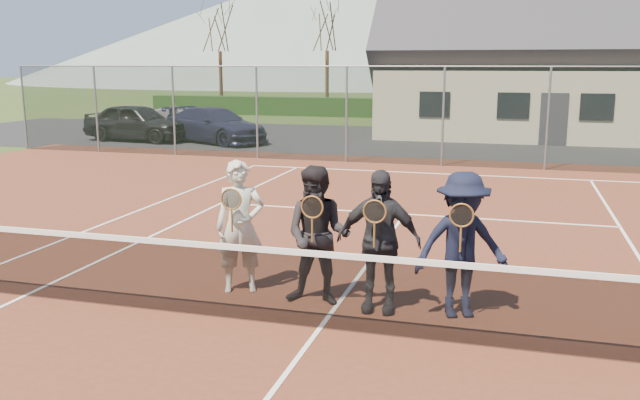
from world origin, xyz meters
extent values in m
plane|color=#2C4017|center=(0.00, 20.00, 0.00)|extent=(220.00, 220.00, 0.00)
cube|color=#562819|center=(0.00, 0.00, 0.01)|extent=(30.00, 30.00, 0.02)
cube|color=black|center=(-4.00, 20.00, 0.01)|extent=(40.00, 12.00, 0.01)
cube|color=black|center=(0.00, 32.00, 0.55)|extent=(40.00, 1.20, 1.10)
cone|color=slate|center=(-25.00, 95.00, 9.00)|extent=(110.00, 110.00, 18.00)
imported|color=black|center=(-12.56, 17.09, 0.76)|extent=(4.60, 2.25, 1.51)
imported|color=#9A9BA2|center=(-11.38, 18.70, 0.64)|extent=(3.99, 1.79, 1.27)
imported|color=#1B1B36|center=(-9.29, 17.39, 0.69)|extent=(5.14, 3.76, 1.38)
cube|color=white|center=(0.00, 11.88, 0.03)|extent=(10.97, 0.06, 0.01)
cube|color=white|center=(-4.12, 0.00, 0.03)|extent=(0.06, 23.77, 0.01)
cube|color=white|center=(0.00, 6.40, 0.03)|extent=(8.23, 0.06, 0.01)
cube|color=white|center=(0.00, 0.00, 0.03)|extent=(0.06, 12.80, 0.01)
cube|color=black|center=(0.00, 0.00, 0.48)|extent=(11.60, 0.02, 0.88)
cube|color=white|center=(0.00, 0.00, 0.93)|extent=(11.60, 0.03, 0.07)
cylinder|color=slate|center=(-15.00, 13.50, 1.50)|extent=(0.07, 0.07, 3.00)
cylinder|color=slate|center=(-12.00, 13.50, 1.50)|extent=(0.07, 0.07, 3.00)
cylinder|color=slate|center=(-9.00, 13.50, 1.50)|extent=(0.07, 0.07, 3.00)
cylinder|color=slate|center=(-6.00, 13.50, 1.50)|extent=(0.07, 0.07, 3.00)
cylinder|color=slate|center=(-3.00, 13.50, 1.50)|extent=(0.07, 0.07, 3.00)
cylinder|color=slate|center=(0.00, 13.50, 1.50)|extent=(0.07, 0.07, 3.00)
cylinder|color=slate|center=(3.00, 13.50, 1.50)|extent=(0.07, 0.07, 3.00)
cube|color=black|center=(0.00, 13.50, 1.50)|extent=(30.00, 0.03, 3.00)
cylinder|color=slate|center=(0.00, 13.50, 3.00)|extent=(30.00, 0.04, 0.04)
cube|color=beige|center=(4.00, 24.00, 1.40)|extent=(15.00, 8.00, 2.80)
pyramid|color=#2D2D33|center=(4.00, 24.00, 5.65)|extent=(15.60, 8.20, 4.10)
cube|color=#2D2D33|center=(3.50, 19.98, 1.00)|extent=(1.00, 0.06, 2.00)
cube|color=black|center=(-1.00, 19.98, 1.50)|extent=(1.20, 0.06, 1.00)
cube|color=black|center=(2.00, 19.98, 1.50)|extent=(1.20, 0.06, 1.00)
cube|color=black|center=(5.00, 19.98, 1.50)|extent=(1.20, 0.06, 1.00)
cylinder|color=#392014|center=(-16.00, 33.00, 1.93)|extent=(0.22, 0.22, 3.85)
cylinder|color=#392314|center=(-9.00, 33.00, 1.93)|extent=(0.22, 0.22, 3.85)
cylinder|color=#351F13|center=(2.00, 33.00, 1.93)|extent=(0.22, 0.22, 3.85)
imported|color=beige|center=(-1.42, 1.03, 0.92)|extent=(0.77, 0.65, 1.80)
torus|color=brown|center=(-1.42, 0.76, 1.35)|extent=(0.29, 0.02, 0.29)
cylinder|color=black|center=(-1.42, 0.76, 1.35)|extent=(0.25, 0.00, 0.25)
cylinder|color=brown|center=(-1.42, 0.76, 1.07)|extent=(0.03, 0.03, 0.32)
imported|color=black|center=(-0.26, 0.84, 0.92)|extent=(0.89, 0.70, 1.80)
torus|color=brown|center=(-0.26, 0.57, 1.35)|extent=(0.29, 0.02, 0.29)
cylinder|color=black|center=(-0.26, 0.57, 1.35)|extent=(0.25, 0.00, 0.25)
cylinder|color=brown|center=(-0.26, 0.57, 1.07)|extent=(0.03, 0.03, 0.32)
imported|color=#232328|center=(0.53, 0.80, 0.92)|extent=(1.07, 0.48, 1.80)
torus|color=brown|center=(0.53, 0.53, 1.35)|extent=(0.29, 0.02, 0.29)
cylinder|color=black|center=(0.53, 0.53, 1.35)|extent=(0.25, 0.00, 0.25)
cylinder|color=brown|center=(0.53, 0.53, 1.07)|extent=(0.03, 0.03, 0.32)
imported|color=black|center=(1.54, 0.88, 0.92)|extent=(1.33, 1.04, 1.80)
torus|color=brown|center=(1.54, 0.61, 1.35)|extent=(0.29, 0.02, 0.29)
cylinder|color=black|center=(1.54, 0.61, 1.35)|extent=(0.25, 0.00, 0.25)
cylinder|color=brown|center=(1.54, 0.61, 1.07)|extent=(0.03, 0.03, 0.32)
camera|label=1|loc=(2.06, -7.20, 3.08)|focal=38.00mm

